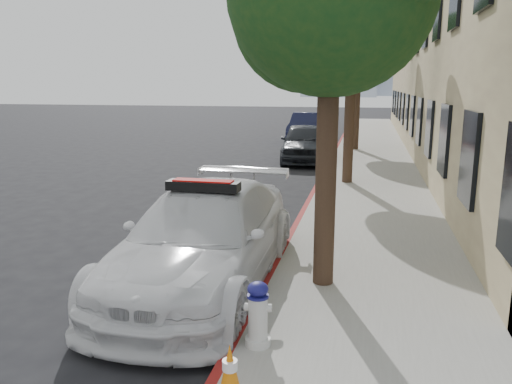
{
  "coord_description": "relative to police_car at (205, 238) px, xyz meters",
  "views": [
    {
      "loc": [
        3.46,
        -9.03,
        3.04
      ],
      "look_at": [
        1.4,
        0.14,
        1.0
      ],
      "focal_mm": 35.0,
      "sensor_mm": 36.0,
      "label": 1
    }
  ],
  "objects": [
    {
      "name": "tree_mid",
      "position": [
        1.83,
        8.1,
        3.41
      ],
      "size": [
        2.77,
        2.64,
        5.43
      ],
      "color": "black",
      "rests_on": "sidewalk"
    },
    {
      "name": "sidewalk",
      "position": [
        2.5,
        12.11,
        -0.68
      ],
      "size": [
        3.2,
        50.0,
        0.15
      ],
      "primitive_type": "cube",
      "color": "gray",
      "rests_on": "ground"
    },
    {
      "name": "parked_car_mid",
      "position": [
        -0.12,
        12.88,
        0.01
      ],
      "size": [
        2.31,
        4.63,
        1.52
      ],
      "primitive_type": "imported",
      "rotation": [
        0.0,
        0.0,
        0.12
      ],
      "color": "#212429",
      "rests_on": "ground"
    },
    {
      "name": "ground",
      "position": [
        -1.1,
        2.11,
        -0.75
      ],
      "size": [
        120.0,
        120.0,
        0.0
      ],
      "primitive_type": "plane",
      "color": "black",
      "rests_on": "ground"
    },
    {
      "name": "building",
      "position": [
        8.1,
        17.11,
        4.25
      ],
      "size": [
        8.0,
        36.0,
        10.0
      ],
      "primitive_type": "cube",
      "color": "tan",
      "rests_on": "ground"
    },
    {
      "name": "curb_strip",
      "position": [
        0.96,
        12.11,
        -0.68
      ],
      "size": [
        0.12,
        50.0,
        0.15
      ],
      "primitive_type": "cube",
      "color": "maroon",
      "rests_on": "ground"
    },
    {
      "name": "parked_car_far",
      "position": [
        -0.78,
        19.63,
        0.03
      ],
      "size": [
        1.67,
        4.74,
        1.56
      ],
      "primitive_type": "imported",
      "rotation": [
        0.0,
        0.0,
        -0.0
      ],
      "color": "black",
      "rests_on": "ground"
    },
    {
      "name": "tree_far",
      "position": [
        1.83,
        16.1,
        3.63
      ],
      "size": [
        3.1,
        3.0,
        5.81
      ],
      "color": "black",
      "rests_on": "sidewalk"
    },
    {
      "name": "traffic_cone",
      "position": [
        1.25,
        -3.05,
        -0.29
      ],
      "size": [
        0.43,
        0.43,
        0.64
      ],
      "rotation": [
        0.0,
        0.0,
        -0.34
      ],
      "color": "black",
      "rests_on": "sidewalk"
    },
    {
      "name": "fire_hydrant",
      "position": [
        1.25,
        -1.89,
        -0.23
      ],
      "size": [
        0.32,
        0.29,
        0.76
      ],
      "rotation": [
        0.0,
        0.0,
        0.13
      ],
      "color": "silver",
      "rests_on": "sidewalk"
    },
    {
      "name": "tower_right",
      "position": [
        7.9,
        137.11,
        21.25
      ],
      "size": [
        14.0,
        14.0,
        44.0
      ],
      "primitive_type": "cube",
      "color": "#9EA8B7",
      "rests_on": "ground"
    },
    {
      "name": "police_car",
      "position": [
        0.0,
        0.0,
        0.0
      ],
      "size": [
        2.11,
        5.16,
        1.65
      ],
      "rotation": [
        0.0,
        0.0,
        -0.0
      ],
      "color": "white",
      "rests_on": "ground"
    }
  ]
}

